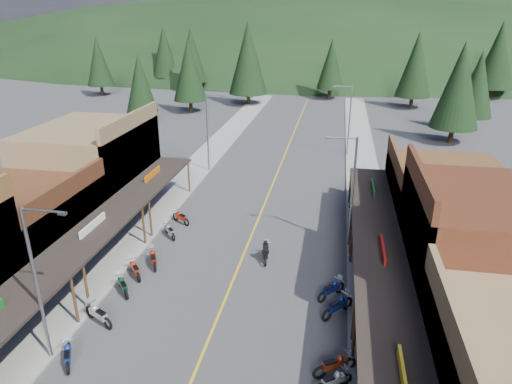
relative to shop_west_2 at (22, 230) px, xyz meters
The scene contains 38 objects.
ground 14.09m from the shop_west_2, ahead, with size 220.00×220.00×0.00m, color #38383A.
centerline 23.03m from the shop_west_2, 53.07° to the left, with size 0.15×90.00×0.01m, color gold.
sidewalk_west 19.14m from the shop_west_2, 74.56° to the left, with size 3.40×94.00×0.15m, color gray.
sidewalk_east 29.07m from the shop_west_2, 39.18° to the left, with size 3.40×94.00×0.15m, color gray.
shop_west_2 is the anchor object (origin of this frame).
shop_west_3 9.65m from the shop_west_2, 90.18° to the left, with size 10.90×10.20×8.20m.
shop_east_2 27.55m from the shop_west_2, ahead, with size 10.90×9.00×8.20m.
shop_east_3 29.13m from the shop_west_2, 19.24° to the left, with size 10.90×10.20×6.20m.
streetlight_0 10.45m from the shop_west_2, 48.55° to the right, with size 2.16×0.18×8.00m.
streetlight_1 21.50m from the shop_west_2, 71.48° to the left, with size 2.16×0.18×8.00m.
streetlight_2 21.73m from the shop_west_2, 16.92° to the left, with size 2.16×0.18×8.00m.
streetlight_3 35.12m from the shop_west_2, 53.81° to the left, with size 2.16×0.18×8.00m.
ridge_hill 134.03m from the shop_west_2, 84.11° to the left, with size 310.00×140.00×60.00m, color black.
pine_0 65.88m from the shop_west_2, 113.52° to the left, with size 5.04×5.04×11.00m.
pine_1 69.22m from the shop_west_2, 98.53° to the left, with size 5.88×5.88×12.50m.
pine_2 56.69m from the shop_west_2, 86.19° to the left, with size 6.72×6.72×14.00m.
pine_3 66.82m from the shop_west_2, 74.57° to the left, with size 5.04×5.04×11.00m.
pine_4 66.55m from the shop_west_2, 61.42° to the left, with size 5.88×5.88×12.50m.
pine_5 85.16m from the shop_west_2, 55.81° to the left, with size 6.72×6.72×14.00m.
pine_7 76.65m from the shop_west_2, 103.80° to the left, with size 5.88×5.88×12.50m.
pine_8 39.33m from the shop_west_2, 102.15° to the left, with size 4.48×4.48×10.00m.
pine_9 57.58m from the shop_west_2, 48.91° to the left, with size 4.93×4.93×10.80m.
pine_10 48.67m from the shop_west_2, 95.02° to the left, with size 5.38×5.38×11.60m.
pine_11 49.79m from the shop_west_2, 47.08° to the left, with size 5.82×5.82×12.40m.
bike_west_5 11.18m from the shop_west_2, 45.72° to the right, with size 0.64×1.93×1.11m, color navy, non-canonical shape.
bike_west_6 9.24m from the shop_west_2, 32.46° to the right, with size 0.74×2.22×1.27m, color #A5A4A9, non-canonical shape.
bike_west_7 8.14m from the shop_west_2, 14.50° to the right, with size 0.68×2.03×1.16m, color #0C3C17, non-canonical shape.
bike_west_8 7.84m from the shop_west_2, ahead, with size 0.69×2.06×1.18m, color red, non-canonical shape.
bike_west_9 8.55m from the shop_west_2, ahead, with size 0.71×2.12×1.21m, color #9D200B, non-canonical shape.
bike_west_10 9.73m from the shop_west_2, 34.47° to the left, with size 0.65×1.94×1.11m, color gray, non-canonical shape.
bike_west_11 11.25m from the shop_west_2, 44.65° to the left, with size 0.66×1.99×1.14m, color #A3230B, non-canonical shape.
bike_east_5 21.44m from the shop_west_2, 19.95° to the right, with size 0.64×1.93×1.10m, color #A9AAAE, non-canonical shape.
bike_east_6 21.18m from the shop_west_2, 17.52° to the right, with size 0.72×2.17×1.24m, color maroon, non-canonical shape.
bike_east_7 20.35m from the shop_west_2, ahead, with size 0.78×2.34×1.34m, color navy, non-canonical shape.
bike_east_8 19.90m from the shop_west_2, ahead, with size 0.72×2.15×1.23m, color navy, non-canonical shape.
rider_on_bike 15.85m from the shop_west_2, 12.23° to the left, with size 0.95×2.16×1.60m.
pedestrian_east_a 22.79m from the shop_west_2, ahead, with size 0.66×0.43×1.80m, color black.
pedestrian_east_b 23.87m from the shop_west_2, 26.83° to the left, with size 0.90×0.52×1.86m, color brown.
Camera 1 is at (5.73, -21.45, 15.66)m, focal length 32.00 mm.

